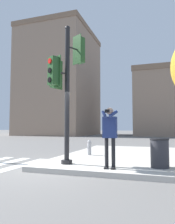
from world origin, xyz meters
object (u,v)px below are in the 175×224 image
Objects in this scene: traffic_signal_pole at (65,77)px; person_photographer at (110,131)px; trash_bin at (160,153)px; fire_hydrant at (89,148)px.

traffic_signal_pole is 2.62× the size of person_photographer.
traffic_signal_pole is at bearing 166.74° from person_photographer.
person_photographer is 2.07× the size of trash_bin.
traffic_signal_pole reaches higher than fire_hydrant.
person_photographer is (1.62, -0.38, -1.80)m from traffic_signal_pole.
trash_bin reaches higher than fire_hydrant.
person_photographer is 1.61m from trash_bin.
fire_hydrant is 3.57m from trash_bin.
trash_bin is at bearing 23.77° from person_photographer.
fire_hydrant is (-1.51, 2.72, -0.75)m from person_photographer.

